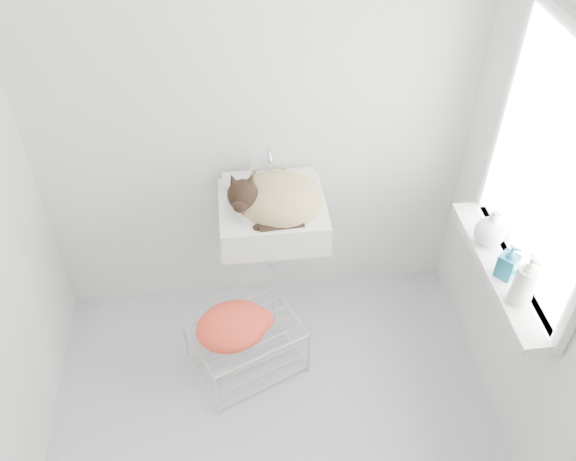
{
  "coord_description": "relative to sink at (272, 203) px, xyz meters",
  "views": [
    {
      "loc": [
        -0.12,
        -1.56,
        2.74
      ],
      "look_at": [
        0.11,
        0.5,
        0.88
      ],
      "focal_mm": 38.33,
      "sensor_mm": 36.0,
      "label": 1
    }
  ],
  "objects": [
    {
      "name": "floor",
      "position": [
        -0.06,
        -0.74,
        -0.85
      ],
      "size": [
        2.2,
        2.0,
        0.02
      ],
      "primitive_type": "cube",
      "color": "#ADB5BC",
      "rests_on": "ground"
    },
    {
      "name": "back_wall",
      "position": [
        -0.06,
        0.26,
        0.4
      ],
      "size": [
        2.2,
        0.02,
        2.5
      ],
      "primitive_type": "cube",
      "color": "white",
      "rests_on": "ground"
    },
    {
      "name": "right_wall",
      "position": [
        1.04,
        -0.74,
        0.4
      ],
      "size": [
        0.02,
        2.0,
        2.5
      ],
      "primitive_type": "cube",
      "color": "white",
      "rests_on": "ground"
    },
    {
      "name": "window_glass",
      "position": [
        1.03,
        -0.54,
        0.5
      ],
      "size": [
        0.01,
        0.8,
        1.0
      ],
      "primitive_type": "cube",
      "color": "white",
      "rests_on": "right_wall"
    },
    {
      "name": "window_frame",
      "position": [
        1.01,
        -0.54,
        0.5
      ],
      "size": [
        0.04,
        0.9,
        1.1
      ],
      "primitive_type": "cube",
      "color": "white",
      "rests_on": "right_wall"
    },
    {
      "name": "windowsill",
      "position": [
        0.95,
        -0.54,
        -0.02
      ],
      "size": [
        0.16,
        0.88,
        0.04
      ],
      "primitive_type": "cube",
      "color": "white",
      "rests_on": "right_wall"
    },
    {
      "name": "sink",
      "position": [
        0.0,
        0.0,
        0.0
      ],
      "size": [
        0.52,
        0.45,
        0.21
      ],
      "primitive_type": "cube",
      "color": "white",
      "rests_on": "back_wall"
    },
    {
      "name": "faucet",
      "position": [
        0.0,
        0.18,
        0.14
      ],
      "size": [
        0.19,
        0.13,
        0.19
      ],
      "primitive_type": null,
      "color": "silver",
      "rests_on": "sink"
    },
    {
      "name": "cat",
      "position": [
        0.01,
        -0.02,
        0.04
      ],
      "size": [
        0.48,
        0.42,
        0.28
      ],
      "rotation": [
        0.0,
        0.0,
        -0.2
      ],
      "color": "tan",
      "rests_on": "sink"
    },
    {
      "name": "wire_rack",
      "position": [
        -0.17,
        -0.32,
        -0.7
      ],
      "size": [
        0.63,
        0.54,
        0.31
      ],
      "primitive_type": "cube",
      "rotation": [
        0.0,
        0.0,
        0.41
      ],
      "color": "silver",
      "rests_on": "floor"
    },
    {
      "name": "towel",
      "position": [
        -0.24,
        -0.36,
        -0.51
      ],
      "size": [
        0.43,
        0.36,
        0.15
      ],
      "primitive_type": "ellipsoid",
      "rotation": [
        0.0,
        0.0,
        0.31
      ],
      "color": "#FA560B",
      "rests_on": "wire_rack"
    },
    {
      "name": "bottle_a",
      "position": [
        0.94,
        -0.74,
        0.0
      ],
      "size": [
        0.09,
        0.09,
        0.21
      ],
      "primitive_type": "imported",
      "rotation": [
        0.0,
        0.0,
        0.17
      ],
      "color": "silver",
      "rests_on": "windowsill"
    },
    {
      "name": "bottle_b",
      "position": [
        0.94,
        -0.59,
        0.0
      ],
      "size": [
        0.11,
        0.11,
        0.17
      ],
      "primitive_type": "imported",
      "rotation": [
        0.0,
        0.0,
        0.7
      ],
      "color": "#115773",
      "rests_on": "windowsill"
    },
    {
      "name": "bottle_c",
      "position": [
        0.94,
        -0.38,
        0.0
      ],
      "size": [
        0.19,
        0.19,
        0.18
      ],
      "primitive_type": "imported",
      "rotation": [
        0.0,
        0.0,
        0.54
      ],
      "color": "white",
      "rests_on": "windowsill"
    }
  ]
}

